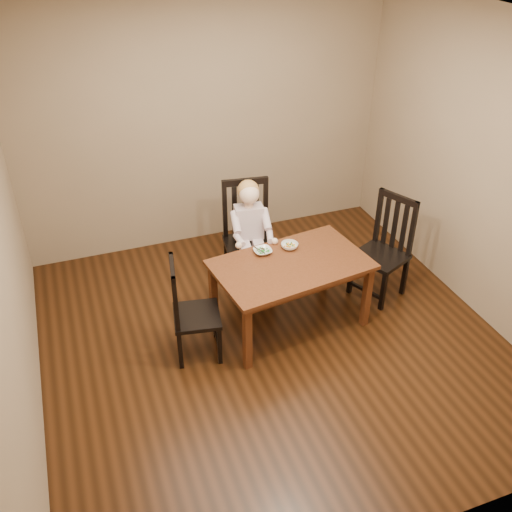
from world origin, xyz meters
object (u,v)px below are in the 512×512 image
object	(u,v)px
bowl_veg	(290,246)
bowl_peas	(263,251)
chair_right	(384,249)
chair_child	(248,237)
dining_table	(291,270)
toddler	(249,226)
chair_left	(191,312)

from	to	relation	value
bowl_veg	bowl_peas	bearing A→B (deg)	178.68
chair_right	chair_child	bearing A→B (deg)	38.08
dining_table	chair_child	world-z (taller)	chair_child
chair_right	toddler	bearing A→B (deg)	40.37
chair_left	bowl_veg	size ratio (longest dim) A/B	6.00
chair_left	toddler	xyz separation A→B (m)	(0.81, 0.80, 0.24)
chair_right	bowl_veg	size ratio (longest dim) A/B	6.60
dining_table	chair_child	size ratio (longest dim) A/B	1.31
bowl_veg	toddler	bearing A→B (deg)	114.60
toddler	chair_child	bearing A→B (deg)	-90.00
dining_table	toddler	bearing A→B (deg)	100.90
dining_table	chair_right	size ratio (longest dim) A/B	1.39
chair_right	bowl_veg	distance (m)	1.00
chair_child	dining_table	bearing A→B (deg)	107.55
dining_table	toddler	size ratio (longest dim) A/B	2.32
bowl_peas	chair_child	bearing A→B (deg)	84.71
chair_left	toddler	bearing A→B (deg)	144.53
chair_child	bowl_peas	xyz separation A→B (m)	(-0.05, -0.53, 0.17)
chair_left	chair_right	xyz separation A→B (m)	(2.00, 0.23, 0.04)
chair_left	chair_right	world-z (taller)	chair_right
dining_table	chair_child	xyz separation A→B (m)	(-0.13, 0.77, -0.07)
dining_table	chair_right	world-z (taller)	chair_right
chair_child	bowl_peas	world-z (taller)	chair_child
toddler	chair_right	bearing A→B (deg)	162.77
chair_child	chair_left	bearing A→B (deg)	54.12
chair_child	toddler	size ratio (longest dim) A/B	1.77
dining_table	chair_left	distance (m)	0.96
dining_table	chair_right	xyz separation A→B (m)	(1.05, 0.15, -0.10)
chair_child	bowl_peas	distance (m)	0.56
chair_right	bowl_peas	distance (m)	1.25
chair_child	chair_right	xyz separation A→B (m)	(1.18, -0.62, -0.03)
dining_table	bowl_peas	size ratio (longest dim) A/B	8.91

